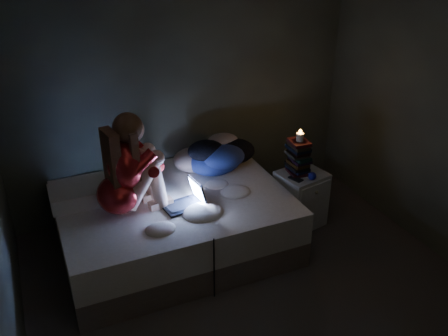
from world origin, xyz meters
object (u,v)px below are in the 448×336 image
woman (115,167)px  nightstand (300,199)px  bed (174,222)px  laptop (182,195)px  candle (300,139)px  phone (293,178)px

woman → nightstand: 1.92m
bed → laptop: 0.45m
woman → nightstand: woman is taller
nightstand → candle: bearing=128.0°
laptop → candle: candle is taller
laptop → phone: bearing=-6.4°
bed → candle: size_ratio=25.26×
bed → nightstand: bearing=-4.9°
woman → candle: 1.75m
nightstand → phone: size_ratio=4.11×
bed → phone: (1.16, -0.17, 0.30)m
bed → laptop: bearing=-81.7°
woman → laptop: size_ratio=2.55×
nightstand → candle: (-0.04, 0.03, 0.64)m
bed → woman: size_ratio=2.28×
nightstand → woman: bearing=168.1°
candle → laptop: bearing=-174.4°
laptop → nightstand: 1.33m
bed → woman: 0.88m
nightstand → bed: bearing=163.9°
candle → phone: bearing=-138.4°
laptop → bed: bearing=90.3°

